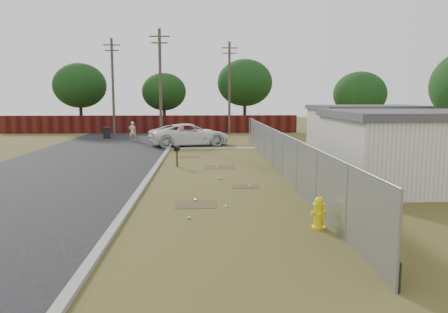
{
  "coord_description": "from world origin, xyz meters",
  "views": [
    {
      "loc": [
        -0.48,
        -19.6,
        3.67
      ],
      "look_at": [
        0.36,
        -0.9,
        1.1
      ],
      "focal_mm": 35.0,
      "sensor_mm": 36.0,
      "label": 1
    }
  ],
  "objects_px": {
    "pickup_truck": "(190,135)",
    "trash_bin": "(107,133)",
    "fire_hydrant": "(319,213)",
    "pedestrian": "(133,132)",
    "mailbox": "(177,151)"
  },
  "relations": [
    {
      "from": "trash_bin",
      "to": "mailbox",
      "type": "bearing_deg",
      "value": -66.01
    },
    {
      "from": "pedestrian",
      "to": "mailbox",
      "type": "bearing_deg",
      "value": 104.41
    },
    {
      "from": "fire_hydrant",
      "to": "trash_bin",
      "type": "relative_size",
      "value": 0.95
    },
    {
      "from": "mailbox",
      "to": "pickup_truck",
      "type": "height_order",
      "value": "pickup_truck"
    },
    {
      "from": "pickup_truck",
      "to": "pedestrian",
      "type": "xyz_separation_m",
      "value": [
        -4.82,
        3.36,
        -0.01
      ]
    },
    {
      "from": "pickup_truck",
      "to": "trash_bin",
      "type": "distance_m",
      "value": 9.79
    },
    {
      "from": "pickup_truck",
      "to": "trash_bin",
      "type": "relative_size",
      "value": 6.07
    },
    {
      "from": "fire_hydrant",
      "to": "trash_bin",
      "type": "xyz_separation_m",
      "value": [
        -11.86,
        27.31,
        0.07
      ]
    },
    {
      "from": "fire_hydrant",
      "to": "pedestrian",
      "type": "distance_m",
      "value": 26.11
    },
    {
      "from": "mailbox",
      "to": "pickup_truck",
      "type": "distance_m",
      "value": 10.01
    },
    {
      "from": "fire_hydrant",
      "to": "pedestrian",
      "type": "bearing_deg",
      "value": 110.43
    },
    {
      "from": "pedestrian",
      "to": "trash_bin",
      "type": "relative_size",
      "value": 1.66
    },
    {
      "from": "fire_hydrant",
      "to": "pickup_truck",
      "type": "xyz_separation_m",
      "value": [
        -4.29,
        21.11,
        0.39
      ]
    },
    {
      "from": "mailbox",
      "to": "trash_bin",
      "type": "height_order",
      "value": "mailbox"
    },
    {
      "from": "fire_hydrant",
      "to": "pedestrian",
      "type": "xyz_separation_m",
      "value": [
        -9.11,
        24.47,
        0.38
      ]
    }
  ]
}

